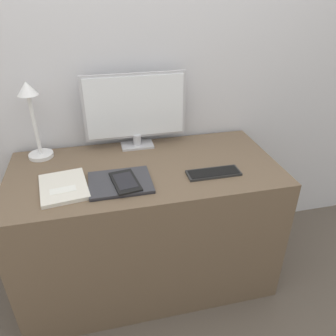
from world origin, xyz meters
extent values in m
plane|color=brown|center=(0.00, 0.00, 0.00)|extent=(10.00, 10.00, 0.00)
cube|color=silver|center=(0.00, 0.58, 1.20)|extent=(3.60, 0.05, 2.40)
cube|color=brown|center=(0.00, 0.20, 0.38)|extent=(1.37, 0.66, 0.76)
cube|color=#B7B7BC|center=(0.00, 0.46, 0.76)|extent=(0.18, 0.11, 0.01)
cylinder|color=#B7B7BC|center=(0.00, 0.46, 0.80)|extent=(0.05, 0.05, 0.06)
cube|color=#B7B7BC|center=(0.00, 0.46, 0.99)|extent=(0.56, 0.01, 0.36)
cube|color=white|center=(0.00, 0.45, 0.99)|extent=(0.53, 0.01, 0.33)
cube|color=#282828|center=(0.32, 0.06, 0.76)|extent=(0.26, 0.10, 0.01)
cube|color=black|center=(0.32, 0.06, 0.77)|extent=(0.25, 0.08, 0.00)
cube|color=#232328|center=(-0.14, 0.07, 0.76)|extent=(0.29, 0.23, 0.01)
cube|color=#333338|center=(-0.14, 0.07, 0.77)|extent=(0.29, 0.23, 0.01)
cube|color=black|center=(-0.12, 0.06, 0.78)|extent=(0.14, 0.21, 0.01)
cube|color=black|center=(-0.12, 0.06, 0.78)|extent=(0.11, 0.16, 0.00)
cylinder|color=white|center=(-0.52, 0.44, 0.77)|extent=(0.13, 0.13, 0.02)
cylinder|color=white|center=(-0.52, 0.44, 0.94)|extent=(0.02, 0.02, 0.32)
cone|color=white|center=(-0.52, 0.44, 1.13)|extent=(0.10, 0.10, 0.07)
cube|color=silver|center=(-0.39, 0.09, 0.77)|extent=(0.24, 0.29, 0.02)
cube|color=silver|center=(-0.39, 0.05, 0.78)|extent=(0.12, 0.06, 0.00)
camera|label=1|loc=(-0.21, -1.24, 1.59)|focal=35.00mm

